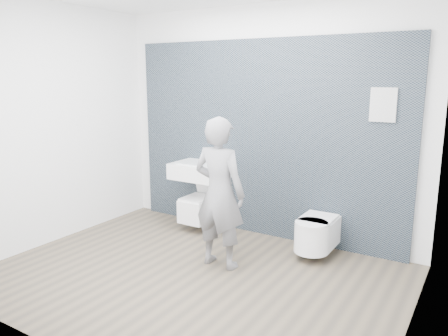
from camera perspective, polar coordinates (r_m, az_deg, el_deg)
The scene contains 8 objects.
ground at distance 4.52m, azimuth -4.12°, elevation -13.88°, with size 4.00×4.00×0.00m, color brown.
room_shell at distance 4.08m, azimuth -4.49°, elevation 8.72°, with size 4.00×4.00×4.00m.
tile_wall at distance 5.68m, azimuth 4.67°, elevation -8.36°, with size 3.60×0.06×2.40m, color black.
washbasin at distance 5.60m, azimuth -3.28°, elevation -0.32°, with size 0.66×0.50×0.50m.
toilet_square at distance 5.72m, azimuth -3.22°, elevation -5.12°, with size 0.35×0.51×0.68m.
toilet_rounded at distance 4.97m, azimuth 11.85°, elevation -8.37°, with size 0.38×0.64×0.34m.
info_placard at distance 5.20m, azimuth 18.75°, elevation -10.95°, with size 0.26×0.03×0.35m, color white.
visitor at distance 4.48m, azimuth -0.61°, elevation -3.30°, with size 0.57×0.38×1.58m, color slate.
Camera 1 is at (2.40, -3.29, 1.96)m, focal length 35.00 mm.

